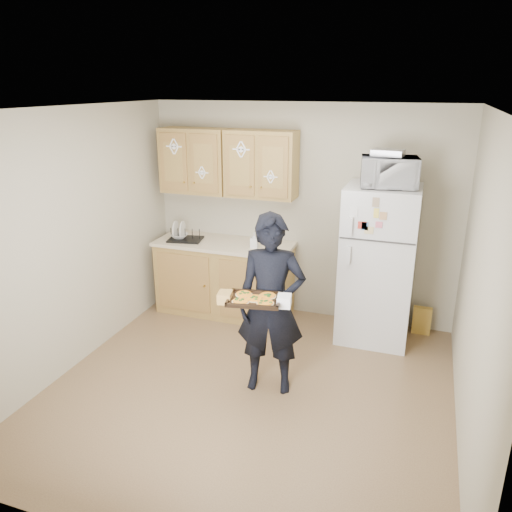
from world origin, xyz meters
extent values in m
plane|color=brown|center=(0.00, 0.00, 0.00)|extent=(3.60, 3.60, 0.00)
plane|color=silver|center=(0.00, 0.00, 2.50)|extent=(3.60, 3.60, 0.00)
cube|color=#ACA38B|center=(0.00, 1.80, 1.25)|extent=(3.60, 0.04, 2.50)
cube|color=#ACA38B|center=(0.00, -1.80, 1.25)|extent=(3.60, 0.04, 2.50)
cube|color=#ACA38B|center=(-1.80, 0.00, 1.25)|extent=(0.04, 3.60, 2.50)
cube|color=#ACA38B|center=(1.80, 0.00, 1.25)|extent=(0.04, 3.60, 2.50)
cube|color=silver|center=(0.95, 1.43, 0.85)|extent=(0.75, 0.70, 1.70)
cube|color=brown|center=(-0.85, 1.48, 0.43)|extent=(1.60, 0.60, 0.86)
cube|color=beige|center=(-0.85, 1.48, 0.88)|extent=(1.64, 0.64, 0.04)
cube|color=brown|center=(-1.25, 1.61, 1.83)|extent=(0.80, 0.33, 0.75)
cube|color=brown|center=(-0.43, 1.61, 1.83)|extent=(0.80, 0.33, 0.75)
cube|color=#F2DA55|center=(1.47, 1.67, 0.16)|extent=(0.20, 0.07, 0.32)
imported|color=black|center=(0.17, 0.12, 0.83)|extent=(0.67, 0.50, 1.66)
cube|color=black|center=(0.11, -0.18, 1.00)|extent=(0.48, 0.39, 0.04)
cylinder|color=orange|center=(0.03, -0.27, 1.01)|extent=(0.14, 0.14, 0.02)
cylinder|color=orange|center=(0.23, -0.23, 1.01)|extent=(0.14, 0.14, 0.02)
cylinder|color=orange|center=(0.00, -0.13, 1.01)|extent=(0.14, 0.14, 0.02)
cylinder|color=orange|center=(0.20, -0.09, 1.01)|extent=(0.14, 0.14, 0.02)
cylinder|color=orange|center=(0.11, -0.18, 1.01)|extent=(0.14, 0.14, 0.02)
imported|color=silver|center=(0.99, 1.38, 1.85)|extent=(0.60, 0.46, 0.30)
cube|color=#A8A8AF|center=(0.96, 1.41, 2.04)|extent=(0.33, 0.25, 0.06)
cube|color=black|center=(-1.32, 1.41, 0.98)|extent=(0.44, 0.36, 0.16)
imported|color=silver|center=(-1.40, 1.41, 0.94)|extent=(0.25, 0.25, 0.05)
imported|color=silver|center=(-0.44, 1.40, 0.99)|extent=(0.09, 0.09, 0.18)
camera|label=1|loc=(1.36, -3.73, 2.68)|focal=35.00mm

